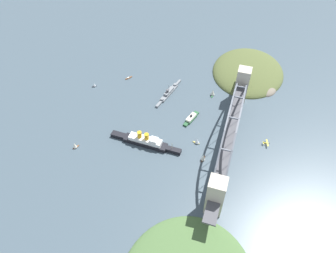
# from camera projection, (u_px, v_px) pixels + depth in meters

# --- Properties ---
(ground_plane) EXTENTS (1400.00, 1400.00, 0.00)m
(ground_plane) POSITION_uv_depth(u_px,v_px,m) (228.00, 145.00, 385.59)
(ground_plane) COLOR #3D4C56
(harbor_arch_bridge) EXTENTS (250.71, 17.71, 67.91)m
(harbor_arch_bridge) POSITION_uv_depth(u_px,v_px,m) (231.00, 130.00, 365.45)
(harbor_arch_bridge) COLOR #BCB29E
(harbor_arch_bridge) RESTS_ON ground
(headland_east_shore) EXTENTS (134.20, 111.74, 26.76)m
(headland_east_shore) POSITION_uv_depth(u_px,v_px,m) (249.00, 73.00, 488.30)
(headland_east_shore) COLOR #4C562D
(headland_east_shore) RESTS_ON ground
(ocean_liner) EXTENTS (14.14, 94.06, 19.59)m
(ocean_liner) POSITION_uv_depth(u_px,v_px,m) (145.00, 141.00, 382.53)
(ocean_liner) COLOR black
(ocean_liner) RESTS_ON ground
(naval_cruiser) EXTENTS (69.03, 18.70, 16.51)m
(naval_cruiser) POSITION_uv_depth(u_px,v_px,m) (169.00, 93.00, 450.71)
(naval_cruiser) COLOR slate
(naval_cruiser) RESTS_ON ground
(harbor_ferry_steamer) EXTENTS (32.60, 15.36, 8.20)m
(harbor_ferry_steamer) POSITION_uv_depth(u_px,v_px,m) (191.00, 118.00, 414.58)
(harbor_ferry_steamer) COLOR #23512D
(harbor_ferry_steamer) RESTS_ON ground
(seaplane_taxiing_near_bridge) EXTENTS (11.53, 8.84, 4.97)m
(seaplane_taxiing_near_bridge) POSITION_uv_depth(u_px,v_px,m) (266.00, 143.00, 384.32)
(seaplane_taxiing_near_bridge) COLOR #B7B7B2
(seaplane_taxiing_near_bridge) RESTS_ON ground
(small_boat_0) EXTENTS (8.30, 6.42, 10.15)m
(small_boat_0) POSITION_uv_depth(u_px,v_px,m) (75.00, 145.00, 378.83)
(small_boat_0) COLOR brown
(small_boat_0) RESTS_ON ground
(small_boat_1) EXTENTS (10.91, 7.91, 2.23)m
(small_boat_1) POSITION_uv_depth(u_px,v_px,m) (129.00, 78.00, 477.90)
(small_boat_1) COLOR brown
(small_boat_1) RESTS_ON ground
(small_boat_2) EXTENTS (5.82, 9.46, 8.55)m
(small_boat_2) POSITION_uv_depth(u_px,v_px,m) (197.00, 141.00, 384.35)
(small_boat_2) COLOR gold
(small_boat_2) RESTS_ON ground
(small_boat_3) EXTENTS (9.70, 6.17, 11.23)m
(small_boat_3) POSITION_uv_depth(u_px,v_px,m) (203.00, 157.00, 365.35)
(small_boat_3) COLOR brown
(small_boat_3) RESTS_ON ground
(small_boat_4) EXTENTS (5.93, 6.28, 7.41)m
(small_boat_4) POSITION_uv_depth(u_px,v_px,m) (94.00, 85.00, 462.14)
(small_boat_4) COLOR black
(small_boat_4) RESTS_ON ground
(small_boat_5) EXTENTS (10.36, 5.98, 11.27)m
(small_boat_5) POSITION_uv_depth(u_px,v_px,m) (213.00, 93.00, 447.01)
(small_boat_5) COLOR #2D6B3D
(small_boat_5) RESTS_ON ground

